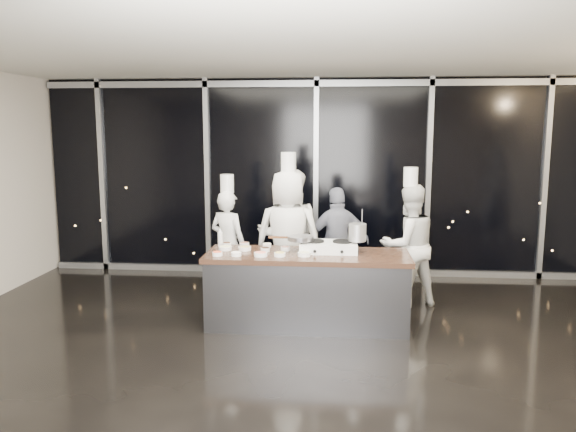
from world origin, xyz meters
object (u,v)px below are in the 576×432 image
(stock_pot, at_px, (357,232))
(stove, at_px, (328,246))
(chef_left, at_px, (288,237))
(chef_far_left, at_px, (228,243))
(demo_counter, at_px, (307,289))
(frying_pan, at_px, (300,238))
(chef_right, at_px, (408,245))
(guest, at_px, (338,242))
(chef_center, at_px, (289,235))

(stock_pot, bearing_deg, stove, 179.85)
(stock_pot, xyz_separation_m, chef_left, (-0.91, 0.70, -0.21))
(chef_far_left, bearing_deg, stock_pot, 175.62)
(demo_counter, xyz_separation_m, stock_pot, (0.60, 0.12, 0.69))
(frying_pan, relative_size, chef_right, 0.29)
(chef_left, relative_size, chef_right, 1.10)
(demo_counter, distance_m, frying_pan, 0.63)
(stock_pot, height_order, guest, guest)
(frying_pan, xyz_separation_m, chef_far_left, (-1.09, 0.97, -0.28))
(stove, distance_m, chef_left, 0.89)
(chef_right, bearing_deg, guest, -39.59)
(demo_counter, distance_m, chef_far_left, 1.63)
(stock_pot, distance_m, chef_left, 1.16)
(demo_counter, height_order, guest, guest)
(stock_pot, xyz_separation_m, chef_center, (-0.91, 0.89, -0.22))
(stove, bearing_deg, chef_left, 127.72)
(demo_counter, bearing_deg, chef_center, 107.21)
(chef_right, bearing_deg, chef_center, -24.16)
(frying_pan, bearing_deg, stove, 2.47)
(guest, distance_m, chef_right, 1.01)
(chef_far_left, height_order, chef_center, chef_center)
(stock_pot, relative_size, chef_far_left, 0.12)
(frying_pan, bearing_deg, chef_right, 29.28)
(chef_far_left, distance_m, chef_left, 0.92)
(stove, distance_m, guest, 1.14)
(frying_pan, height_order, chef_far_left, chef_far_left)
(stove, xyz_separation_m, chef_far_left, (-1.43, 0.95, -0.17))
(chef_left, height_order, chef_right, chef_left)
(frying_pan, bearing_deg, guest, 66.94)
(chef_right, bearing_deg, chef_left, -17.43)
(chef_left, bearing_deg, frying_pan, 107.51)
(stock_pot, relative_size, chef_center, 0.10)
(demo_counter, xyz_separation_m, chef_left, (-0.31, 0.81, 0.48))
(stove, height_order, chef_right, chef_right)
(frying_pan, xyz_separation_m, stock_pot, (0.70, 0.02, 0.08))
(stove, bearing_deg, chef_center, 121.31)
(chef_left, distance_m, chef_center, 0.19)
(chef_center, bearing_deg, chef_far_left, -8.24)
(frying_pan, bearing_deg, chef_far_left, 137.18)
(frying_pan, xyz_separation_m, chef_left, (-0.21, 0.72, -0.13))
(chef_center, relative_size, chef_right, 1.10)
(stock_pot, xyz_separation_m, chef_right, (0.72, 0.81, -0.31))
(stove, bearing_deg, chef_right, 36.05)
(chef_far_left, bearing_deg, stove, 170.16)
(chef_center, distance_m, chef_right, 1.63)
(chef_left, relative_size, guest, 1.32)
(frying_pan, bearing_deg, stock_pot, 0.65)
(stove, xyz_separation_m, frying_pan, (-0.35, -0.02, 0.10))
(demo_counter, distance_m, guest, 1.34)
(demo_counter, relative_size, guest, 1.56)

